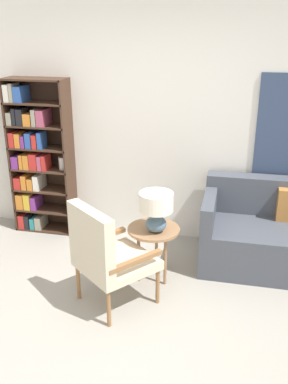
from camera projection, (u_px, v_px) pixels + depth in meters
ground_plane at (98, 346)px, 3.34m from camera, size 14.00×14.00×0.00m
wall_back at (154, 121)px, 4.69m from camera, size 6.40×0.08×2.70m
bookshelf at (36, 158)px, 4.96m from camera, size 0.70×0.30×1.80m
armchair at (105, 252)px, 3.63m from camera, size 0.83×0.83×0.97m
side_table at (154, 234)px, 4.06m from camera, size 0.50×0.50×0.55m
table_lamp at (156, 208)px, 3.89m from camera, size 0.32×0.32×0.38m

